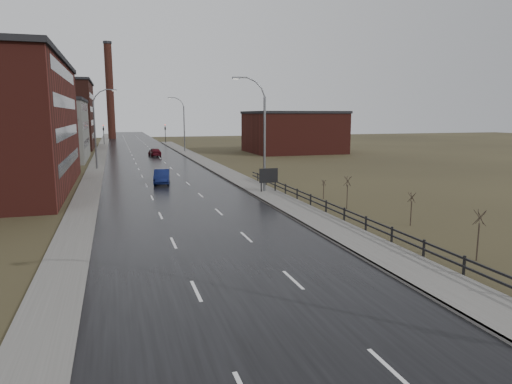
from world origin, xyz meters
TOP-DOWN VIEW (x-y plane):
  - road at (0.00, 60.00)m, footprint 14.00×300.00m
  - sidewalk_right at (8.60, 35.00)m, footprint 3.20×180.00m
  - curb_right at (7.08, 35.00)m, footprint 0.16×180.00m
  - sidewalk_left at (-8.20, 60.00)m, footprint 2.40×260.00m
  - warehouse_mid at (-17.99, 78.00)m, footprint 16.32×20.40m
  - warehouse_far at (-22.99, 108.00)m, footprint 26.52×24.48m
  - building_right at (30.30, 82.00)m, footprint 18.36×16.32m
  - smokestack at (-6.00, 150.00)m, footprint 2.70×2.70m
  - streetlight_right_mid at (8.50, 36.00)m, footprint 3.36×0.28m
  - streetlight_left at (-7.70, 62.00)m, footprint 3.36×0.28m
  - streetlight_right_far at (8.50, 90.00)m, footprint 3.36×0.28m
  - guardrail at (10.30, 18.31)m, footprint 0.10×53.05m
  - shrub_c at (12.86, 11.92)m, footprint 0.65×0.69m
  - shrub_d at (14.30, 19.71)m, footprint 0.56×0.60m
  - shrub_e at (12.82, 26.27)m, footprint 0.65×0.68m
  - shrub_f at (12.95, 31.01)m, footprint 0.43×0.45m
  - billboard at (9.10, 35.63)m, footprint 1.94×0.17m
  - traffic_light_left at (-8.00, 120.00)m, footprint 0.58×2.73m
  - traffic_light_right at (8.00, 120.00)m, footprint 0.58×2.73m
  - car_near at (-0.48, 44.99)m, footprint 2.31×5.02m
  - car_far at (1.74, 80.42)m, footprint 2.34×4.86m

SIDE VIEW (x-z plane):
  - road at x=0.00m, z-range 0.00..0.06m
  - sidewalk_left at x=-8.20m, z-range 0.00..0.12m
  - sidewalk_right at x=8.60m, z-range 0.00..0.18m
  - curb_right at x=7.08m, z-range 0.00..0.18m
  - guardrail at x=10.30m, z-range 0.16..1.26m
  - car_near at x=-0.48m, z-range 0.00..1.59m
  - car_far at x=1.74m, z-range 0.00..1.60m
  - shrub_f at x=12.95m, z-range 0.05..1.85m
  - shrub_d at x=14.30m, z-range 0.07..2.46m
  - shrub_e at x=12.82m, z-range 0.09..2.83m
  - shrub_c at x=12.86m, z-range 0.09..2.87m
  - billboard at x=9.10m, z-range 0.43..2.93m
  - building_right at x=30.30m, z-range 0.01..8.51m
  - traffic_light_left at x=-8.00m, z-range 1.95..7.25m
  - traffic_light_right at x=8.00m, z-range 1.95..7.25m
  - warehouse_mid at x=-17.99m, z-range 0.01..10.51m
  - streetlight_right_mid at x=8.50m, z-range 0.16..11.51m
  - streetlight_left at x=-7.70m, z-range 0.16..11.51m
  - streetlight_right_far at x=8.50m, z-range 0.16..11.51m
  - warehouse_far at x=-22.99m, z-range 0.01..15.51m
  - smokestack at x=-6.00m, z-range 0.15..30.85m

